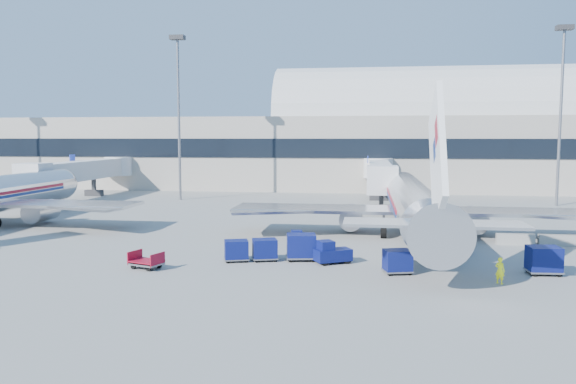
# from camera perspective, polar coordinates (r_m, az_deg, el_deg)

# --- Properties ---
(ground) EXTENTS (260.00, 260.00, 0.00)m
(ground) POSITION_cam_1_polar(r_m,az_deg,el_deg) (46.60, 0.62, -5.25)
(ground) COLOR gray
(ground) RESTS_ON ground
(terminal) EXTENTS (170.00, 28.15, 21.00)m
(terminal) POSITION_cam_1_polar(r_m,az_deg,el_deg) (103.21, -2.88, 4.92)
(terminal) COLOR #B2AA9E
(terminal) RESTS_ON ground
(airliner_main) EXTENTS (32.00, 37.26, 12.07)m
(airliner_main) POSITION_cam_1_polar(r_m,az_deg,el_deg) (50.40, 12.64, -1.19)
(airliner_main) COLOR silver
(airliner_main) RESTS_ON ground
(jetbridge_near) EXTENTS (4.40, 27.50, 6.25)m
(jetbridge_near) POSITION_cam_1_polar(r_m,az_deg,el_deg) (76.36, 9.29, 1.91)
(jetbridge_near) COLOR silver
(jetbridge_near) RESTS_ON ground
(jetbridge_mid) EXTENTS (4.40, 27.50, 6.25)m
(jetbridge_mid) POSITION_cam_1_polar(r_m,az_deg,el_deg) (86.32, -19.84, 2.07)
(jetbridge_mid) COLOR silver
(jetbridge_mid) RESTS_ON ground
(mast_west) EXTENTS (2.00, 1.20, 22.60)m
(mast_west) POSITION_cam_1_polar(r_m,az_deg,el_deg) (79.92, -11.07, 9.83)
(mast_west) COLOR slate
(mast_west) RESTS_ON ground
(mast_east) EXTENTS (2.00, 1.20, 22.60)m
(mast_east) POSITION_cam_1_polar(r_m,az_deg,el_deg) (79.37, 26.05, 9.40)
(mast_east) COLOR slate
(mast_east) RESTS_ON ground
(barrier_near) EXTENTS (3.00, 0.55, 0.90)m
(barrier_near) POSITION_cam_1_polar(r_m,az_deg,el_deg) (49.61, 22.09, -4.47)
(barrier_near) COLOR #9E9E96
(barrier_near) RESTS_ON ground
(barrier_mid) EXTENTS (3.00, 0.55, 0.90)m
(barrier_mid) POSITION_cam_1_polar(r_m,az_deg,el_deg) (50.52, 25.74, -4.44)
(barrier_mid) COLOR #9E9E96
(barrier_mid) RESTS_ON ground
(tug_lead) EXTENTS (2.79, 2.29, 1.63)m
(tug_lead) POSITION_cam_1_polar(r_m,az_deg,el_deg) (39.39, 4.44, -6.19)
(tug_lead) COLOR #0A1250
(tug_lead) RESTS_ON ground
(tug_right) EXTENTS (2.43, 1.59, 1.46)m
(tug_right) POSITION_cam_1_polar(r_m,az_deg,el_deg) (44.38, 16.42, -5.16)
(tug_right) COLOR #0A1250
(tug_right) RESTS_ON ground
(tug_left) EXTENTS (1.35, 2.20, 1.34)m
(tug_left) POSITION_cam_1_polar(r_m,az_deg,el_deg) (45.38, 0.84, -4.76)
(tug_left) COLOR #0A1250
(tug_left) RESTS_ON ground
(cart_train_a) EXTENTS (2.39, 1.98, 1.88)m
(cart_train_a) POSITION_cam_1_polar(r_m,az_deg,el_deg) (40.21, 1.36, -5.54)
(cart_train_a) COLOR #0A1250
(cart_train_a) RESTS_ON ground
(cart_train_b) EXTENTS (2.10, 1.83, 1.55)m
(cart_train_b) POSITION_cam_1_polar(r_m,az_deg,el_deg) (40.13, -2.37, -5.83)
(cart_train_b) COLOR #0A1250
(cart_train_b) RESTS_ON ground
(cart_train_c) EXTENTS (2.03, 1.77, 1.51)m
(cart_train_c) POSITION_cam_1_polar(r_m,az_deg,el_deg) (40.03, -5.27, -5.91)
(cart_train_c) COLOR #0A1250
(cart_train_c) RESTS_ON ground
(cart_solo_near) EXTENTS (2.06, 1.77, 1.56)m
(cart_solo_near) POSITION_cam_1_polar(r_m,az_deg,el_deg) (37.04, 11.06, -6.89)
(cart_solo_near) COLOR #0A1250
(cart_solo_near) RESTS_ON ground
(cart_solo_far) EXTENTS (2.15, 1.70, 1.81)m
(cart_solo_far) POSITION_cam_1_polar(r_m,az_deg,el_deg) (39.68, 24.55, -6.27)
(cart_solo_far) COLOR #0A1250
(cart_solo_far) RESTS_ON ground
(cart_open_red) EXTENTS (2.44, 2.07, 0.56)m
(cart_open_red) POSITION_cam_1_polar(r_m,az_deg,el_deg) (39.02, -14.16, -6.97)
(cart_open_red) COLOR slate
(cart_open_red) RESTS_ON ground
(ramp_worker) EXTENTS (0.70, 0.67, 1.61)m
(ramp_worker) POSITION_cam_1_polar(r_m,az_deg,el_deg) (36.28, 20.73, -7.47)
(ramp_worker) COLOR #CEE518
(ramp_worker) RESTS_ON ground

